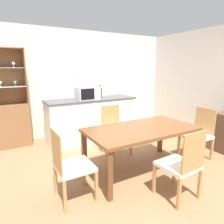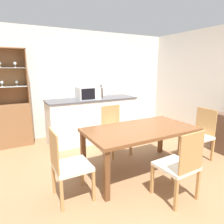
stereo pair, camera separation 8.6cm
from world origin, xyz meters
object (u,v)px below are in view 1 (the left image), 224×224
Objects in this scene: display_cabinet at (12,118)px; dining_chair_side_left_near at (71,166)px; microwave at (87,93)px; dining_table at (141,133)px; wine_bottle at (100,92)px; dining_chair_head_near at (181,165)px; dining_chair_head_far at (115,130)px; dining_chair_side_right_near at (198,134)px.

display_cabinet is 2.19× the size of dining_chair_side_left_near.
display_cabinet is at bearing 159.50° from microwave.
wine_bottle is (0.16, 1.76, 0.44)m from dining_table.
display_cabinet is 3.49m from dining_chair_head_near.
dining_chair_head_near is at bearing 87.96° from dining_chair_head_far.
display_cabinet is 2.19× the size of dining_chair_head_near.
dining_chair_side_right_near reaches higher than dining_table.
display_cabinet is at bearing 51.40° from dining_chair_side_right_near.
dining_chair_side_right_near is 2.27m from wine_bottle.
microwave is (-0.20, 0.86, 0.65)m from dining_chair_head_far.
microwave is at bearing -78.94° from dining_chair_head_far.
microwave is at bearing 150.58° from dining_chair_side_left_near.
display_cabinet reaches higher than dining_chair_head_near.
dining_chair_side_right_near is (2.43, -0.00, 0.00)m from dining_chair_side_left_near.
dining_table is 1.24m from dining_chair_side_right_near.
microwave is (1.01, 1.81, 0.65)m from dining_chair_side_left_near.
microwave reaches higher than dining_chair_head_near.
dining_chair_side_left_near and dining_chair_head_far have the same top height.
microwave is at bearing 96.96° from dining_table.
dining_chair_side_right_near is 3.26× the size of wine_bottle.
wine_bottle is at bearing 84.84° from dining_table.
dining_table is at bearing 87.21° from dining_chair_head_near.
dining_table is 1.86× the size of dining_chair_side_right_near.
dining_chair_head_near reaches higher than dining_table.
dining_chair_side_left_near is 2.43m from wine_bottle.
dining_chair_side_left_near is at bearing -119.14° from microwave.
dining_chair_side_left_near is 2.43m from dining_chair_side_right_near.
wine_bottle is (1.37, 1.90, 0.63)m from dining_chair_side_left_near.
dining_chair_head_far is 1.95× the size of microwave.
dining_chair_side_left_near is at bearing 90.50° from dining_chair_side_right_near.
microwave is 0.37m from wine_bottle.
microwave reaches higher than dining_chair_head_far.
dining_chair_side_right_near is (2.92, -2.37, -0.14)m from display_cabinet.
display_cabinet is 1.68m from microwave.
dining_chair_head_near is 2.66m from wine_bottle.
dining_table is at bearing 87.94° from dining_chair_head_far.
wine_bottle reaches higher than dining_chair_side_left_near.
microwave is (1.50, -0.56, 0.51)m from display_cabinet.
dining_chair_side_left_near is at bearing -78.29° from display_cabinet.
wine_bottle is (0.36, 0.09, -0.02)m from microwave.
dining_table is at bearing -83.04° from microwave.
microwave reaches higher than dining_chair_side_left_near.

